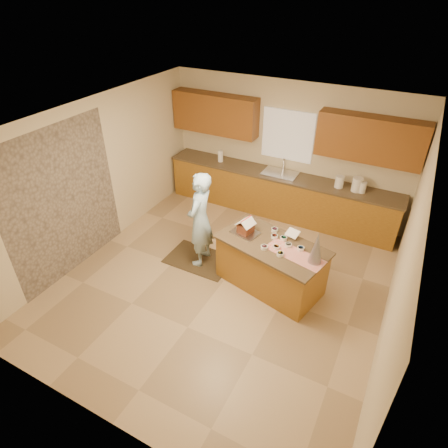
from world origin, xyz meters
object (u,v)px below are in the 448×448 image
(tinsel_tree, at_px, (317,248))
(gingerbread_house, at_px, (246,227))
(island_base, at_px, (271,266))
(boy, at_px, (200,220))

(tinsel_tree, relative_size, gingerbread_house, 1.63)
(island_base, relative_size, tinsel_tree, 3.27)
(island_base, xyz_separation_m, boy, (-1.31, 0.02, 0.47))
(island_base, relative_size, gingerbread_house, 5.35)
(island_base, distance_m, boy, 1.39)
(island_base, height_order, boy, boy)
(island_base, relative_size, boy, 0.95)
(island_base, height_order, tinsel_tree, tinsel_tree)
(island_base, xyz_separation_m, gingerbread_house, (-0.50, 0.07, 0.55))
(island_base, bearing_deg, boy, -167.14)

